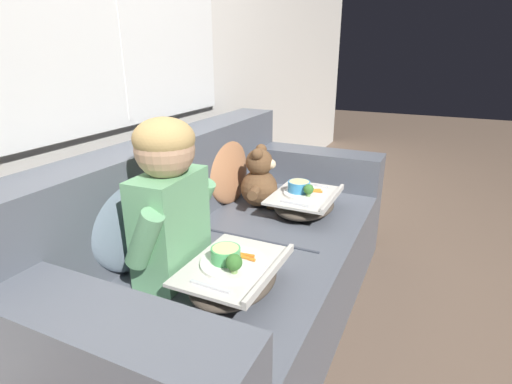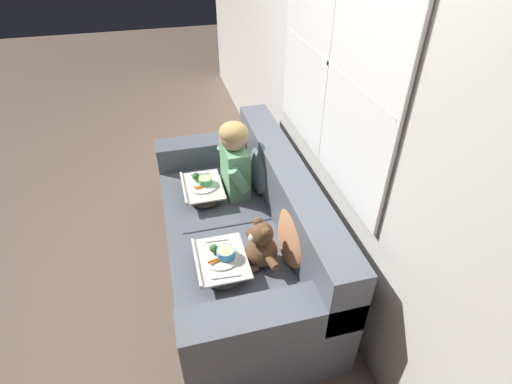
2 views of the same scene
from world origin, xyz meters
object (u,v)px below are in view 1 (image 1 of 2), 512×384
object	(u,v)px
teddy_bear	(260,181)
throw_pillow_behind_teddy	(225,164)
lap_tray_teddy	(304,202)
couch	(229,257)
lap_tray_child	(234,275)
throw_pillow_behind_child	(127,215)
child_figure	(168,193)

from	to	relation	value
teddy_bear	throw_pillow_behind_teddy	bearing A→B (deg)	90.28
teddy_bear	lap_tray_teddy	distance (m)	0.26
couch	lap_tray_child	world-z (taller)	couch
throw_pillow_behind_child	lap_tray_child	bearing A→B (deg)	-90.16
throw_pillow_behind_child	couch	bearing A→B (deg)	-30.07
throw_pillow_behind_teddy	lap_tray_child	world-z (taller)	throw_pillow_behind_teddy
couch	throw_pillow_behind_child	world-z (taller)	throw_pillow_behind_child
couch	throw_pillow_behind_child	distance (m)	0.55
lap_tray_child	throw_pillow_behind_teddy	bearing A→B (deg)	30.75
throw_pillow_behind_child	throw_pillow_behind_teddy	distance (m)	0.77
couch	lap_tray_teddy	xyz separation A→B (m)	(0.38, -0.23, 0.18)
couch	child_figure	xyz separation A→B (m)	(-0.38, 0.02, 0.44)
lap_tray_teddy	throw_pillow_behind_child	bearing A→B (deg)	149.23
teddy_bear	lap_tray_child	xyz separation A→B (m)	(-0.77, -0.25, -0.08)
child_figure	teddy_bear	world-z (taller)	child_figure
couch	lap_tray_child	size ratio (longest dim) A/B	4.95
couch	teddy_bear	bearing A→B (deg)	2.13
throw_pillow_behind_child	throw_pillow_behind_teddy	bearing A→B (deg)	0.00
couch	lap_tray_child	distance (m)	0.49
throw_pillow_behind_child	lap_tray_teddy	distance (m)	0.91
throw_pillow_behind_teddy	lap_tray_teddy	bearing A→B (deg)	-90.05
child_figure	lap_tray_teddy	world-z (taller)	child_figure
lap_tray_teddy	lap_tray_child	bearing A→B (deg)	-179.94
throw_pillow_behind_child	lap_tray_teddy	xyz separation A→B (m)	(0.77, -0.46, -0.14)
teddy_bear	child_figure	bearing A→B (deg)	179.75
couch	child_figure	bearing A→B (deg)	177.37
lap_tray_child	throw_pillow_behind_child	bearing A→B (deg)	89.84
throw_pillow_behind_teddy	lap_tray_teddy	distance (m)	0.48
lap_tray_child	lap_tray_teddy	xyz separation A→B (m)	(0.77, 0.00, 0.00)
throw_pillow_behind_teddy	teddy_bear	size ratio (longest dim) A/B	1.27
couch	child_figure	distance (m)	0.59
couch	throw_pillow_behind_child	xyz separation A→B (m)	(-0.38, 0.22, 0.32)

